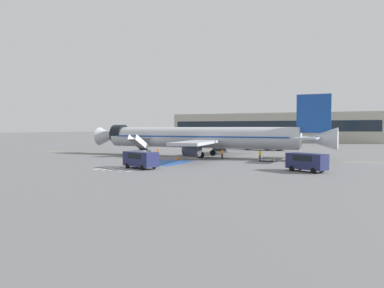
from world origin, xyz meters
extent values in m
plane|color=slate|center=(0.00, 0.00, 0.00)|extent=(600.00, 600.00, 0.00)
cube|color=gold|center=(2.00, 0.55, 0.00)|extent=(79.08, 1.82, 0.01)
cube|color=#2856A8|center=(2.00, -12.40, 0.00)|extent=(6.60, 9.05, 0.01)
cube|color=silver|center=(-1.00, -21.95, 0.00)|extent=(0.44, 3.60, 0.01)
cube|color=silver|center=(0.20, -21.95, 0.00)|extent=(0.44, 3.60, 0.01)
cube|color=silver|center=(1.40, -21.95, 0.00)|extent=(0.44, 3.60, 0.01)
cube|color=silver|center=(2.60, -21.95, 0.00)|extent=(0.44, 3.60, 0.01)
cube|color=silver|center=(3.80, -21.95, 0.00)|extent=(0.44, 3.60, 0.01)
cylinder|color=#B7BCC4|center=(2.00, 0.55, 3.38)|extent=(35.16, 4.40, 3.68)
cone|color=#B7BCC4|center=(-17.56, 0.14, 3.38)|extent=(4.12, 3.69, 3.60)
cone|color=#B7BCC4|center=(22.30, 0.96, 3.38)|extent=(5.59, 3.64, 3.53)
cylinder|color=black|center=(-14.81, 0.20, 3.84)|extent=(2.28, 3.76, 3.71)
cube|color=#19479E|center=(2.00, 0.55, 3.57)|extent=(32.35, 4.41, 0.24)
cube|color=#B7BCC4|center=(5.30, -7.31, 2.83)|extent=(6.77, 15.62, 0.44)
cylinder|color=#38383D|center=(3.90, -6.09, 1.56)|extent=(2.69, 2.09, 2.04)
cube|color=#B7BCC4|center=(4.98, 8.53, 2.83)|extent=(6.18, 15.52, 0.44)
cylinder|color=#38383D|center=(3.62, 7.25, 1.56)|extent=(2.69, 2.09, 2.04)
cube|color=#19479E|center=(21.47, 0.95, 7.31)|extent=(5.16, 0.47, 6.01)
cube|color=#B7BCC4|center=(20.99, -2.56, 3.57)|extent=(3.43, 5.95, 0.24)
cube|color=#B7BCC4|center=(20.85, 4.43, 3.57)|extent=(3.43, 5.95, 0.24)
cylinder|color=#38383D|center=(-10.28, 0.29, 1.72)|extent=(0.20, 0.20, 2.60)
cylinder|color=black|center=(-10.28, 0.29, 0.42)|extent=(0.85, 0.30, 0.84)
cylinder|color=#38383D|center=(3.74, -2.36, 1.69)|extent=(0.24, 0.24, 2.28)
cylinder|color=black|center=(3.74, -2.36, 0.55)|extent=(1.11, 0.62, 1.10)
cylinder|color=#38383D|center=(3.62, 3.52, 1.69)|extent=(0.24, 0.24, 2.28)
cylinder|color=black|center=(3.62, 3.52, 0.55)|extent=(1.11, 0.62, 1.10)
cube|color=#ADB2BA|center=(-7.56, -4.09, 0.70)|extent=(2.30, 4.84, 0.70)
cylinder|color=black|center=(-8.53, -2.43, 0.35)|extent=(0.23, 0.70, 0.70)
cylinder|color=black|center=(-6.66, -2.39, 0.35)|extent=(0.23, 0.70, 0.70)
cylinder|color=black|center=(-8.46, -5.79, 0.35)|extent=(0.23, 0.70, 0.70)
cylinder|color=black|center=(-6.59, -5.75, 0.35)|extent=(0.23, 0.70, 0.70)
cube|color=#4C4C51|center=(-7.56, -4.09, 2.06)|extent=(1.51, 4.18, 2.17)
cube|color=#4C4C51|center=(-7.60, -1.81, 3.08)|extent=(1.67, 1.13, 0.12)
cube|color=silver|center=(-8.33, -4.11, 2.54)|extent=(0.15, 4.50, 2.88)
cube|color=silver|center=(-6.79, -4.07, 2.54)|extent=(0.15, 4.50, 2.88)
cube|color=#38383D|center=(8.17, 24.03, 0.78)|extent=(9.60, 2.93, 0.60)
cube|color=silver|center=(3.53, 24.24, 1.28)|extent=(2.22, 2.47, 1.60)
cube|color=black|center=(2.48, 24.29, 1.60)|extent=(0.13, 2.00, 0.70)
cylinder|color=#B7BCC4|center=(8.59, 24.01, 2.13)|extent=(6.63, 2.40, 2.10)
cylinder|color=gold|center=(8.59, 24.01, 2.13)|extent=(0.45, 2.16, 2.15)
cylinder|color=black|center=(3.90, 23.04, 0.48)|extent=(0.97, 0.32, 0.96)
cylinder|color=black|center=(4.01, 25.41, 0.48)|extent=(0.97, 0.32, 0.96)
cylinder|color=black|center=(8.64, 22.82, 0.48)|extent=(0.97, 0.32, 0.96)
cylinder|color=black|center=(8.75, 25.19, 0.48)|extent=(0.97, 0.32, 0.96)
cylinder|color=black|center=(11.28, 22.70, 0.48)|extent=(0.97, 0.32, 0.96)
cylinder|color=black|center=(11.38, 25.07, 0.48)|extent=(0.97, 0.32, 0.96)
cube|color=#1E234C|center=(22.85, -14.82, 1.23)|extent=(5.03, 3.71, 1.81)
cube|color=black|center=(22.85, -14.82, 1.62)|extent=(3.14, 2.77, 0.65)
cylinder|color=black|center=(21.17, -14.89, 0.32)|extent=(0.66, 0.47, 0.64)
cylinder|color=black|center=(21.90, -13.44, 0.32)|extent=(0.66, 0.47, 0.64)
cylinder|color=black|center=(23.80, -16.21, 0.32)|extent=(0.66, 0.47, 0.64)
cylinder|color=black|center=(24.52, -14.76, 0.32)|extent=(0.66, 0.47, 0.64)
cube|color=#1E234C|center=(3.55, -20.30, 1.22)|extent=(5.19, 3.41, 1.80)
cube|color=black|center=(3.55, -20.30, 1.61)|extent=(3.15, 2.76, 0.65)
cylinder|color=black|center=(1.85, -20.71, 0.32)|extent=(0.67, 0.39, 0.64)
cylinder|color=black|center=(2.42, -18.96, 0.32)|extent=(0.67, 0.39, 0.64)
cylinder|color=black|center=(4.67, -21.64, 0.32)|extent=(0.67, 0.39, 0.64)
cylinder|color=black|center=(5.25, -19.89, 0.32)|extent=(0.67, 0.39, 0.64)
cube|color=gray|center=(15.57, -3.86, 0.26)|extent=(2.87, 2.05, 0.12)
cylinder|color=black|center=(16.73, -3.47, 0.20)|extent=(0.41, 0.19, 0.40)
cylinder|color=black|center=(16.44, -4.71, 0.20)|extent=(0.41, 0.19, 0.40)
cylinder|color=black|center=(14.70, -3.00, 0.20)|extent=(0.41, 0.19, 0.40)
cylinder|color=black|center=(14.41, -4.24, 0.20)|extent=(0.41, 0.19, 0.40)
cylinder|color=gray|center=(16.89, -3.46, 0.59)|extent=(0.05, 0.05, 0.55)
cylinder|color=gray|center=(16.58, -4.80, 0.59)|extent=(0.05, 0.05, 0.55)
cylinder|color=gray|center=(14.56, -2.91, 0.59)|extent=(0.05, 0.05, 0.55)
cylinder|color=gray|center=(14.25, -4.26, 0.59)|extent=(0.05, 0.05, 0.55)
cylinder|color=#2D2D33|center=(7.57, -2.50, 0.39)|extent=(0.14, 0.14, 0.79)
cylinder|color=#2D2D33|center=(7.70, -2.39, 0.39)|extent=(0.14, 0.14, 0.79)
cube|color=orange|center=(7.64, -2.44, 1.10)|extent=(0.46, 0.44, 0.62)
cube|color=silver|center=(7.64, -2.44, 1.10)|extent=(0.48, 0.46, 0.06)
sphere|color=#9E704C|center=(7.64, -2.44, 1.52)|extent=(0.21, 0.21, 0.21)
cylinder|color=black|center=(-2.92, -5.18, 0.41)|extent=(0.14, 0.14, 0.81)
cylinder|color=black|center=(-2.80, -5.30, 0.41)|extent=(0.14, 0.14, 0.81)
cube|color=orange|center=(-2.86, -5.24, 1.13)|extent=(0.45, 0.45, 0.64)
cube|color=silver|center=(-2.86, -5.24, 1.13)|extent=(0.46, 0.47, 0.06)
sphere|color=tan|center=(-2.86, -5.24, 1.56)|extent=(0.22, 0.22, 0.22)
cylinder|color=#191E38|center=(13.91, -2.12, 0.40)|extent=(0.14, 0.14, 0.80)
cylinder|color=#191E38|center=(13.85, -2.28, 0.40)|extent=(0.14, 0.14, 0.80)
cube|color=yellow|center=(13.88, -2.20, 1.11)|extent=(0.35, 0.47, 0.63)
cube|color=silver|center=(13.88, -2.20, 1.11)|extent=(0.36, 0.48, 0.06)
sphere|color=brown|center=(13.88, -2.20, 1.53)|extent=(0.22, 0.22, 0.22)
cone|color=orange|center=(1.89, -7.17, 0.34)|extent=(0.61, 0.61, 0.68)
cylinder|color=white|center=(1.89, -7.17, 0.37)|extent=(0.34, 0.34, 0.08)
cube|color=#B2AD9E|center=(-3.55, 78.36, 5.19)|extent=(75.78, 12.00, 10.38)
cube|color=#19232D|center=(-3.55, 72.31, 5.71)|extent=(72.75, 0.10, 3.63)
camera|label=1|loc=(29.47, -59.62, 5.14)|focal=35.00mm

